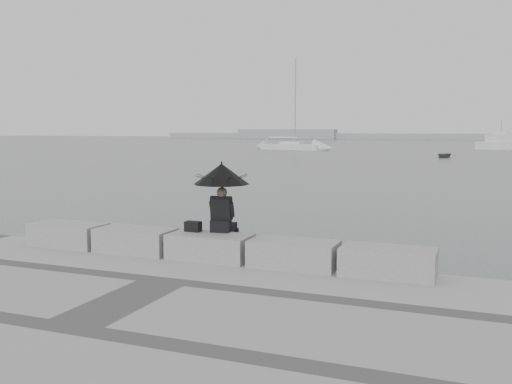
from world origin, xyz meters
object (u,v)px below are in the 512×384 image
at_px(sailboat_left, 291,146).
at_px(dinghy, 444,155).
at_px(seated_person, 221,182).
at_px(motor_cruiser, 507,143).

bearing_deg(sailboat_left, dinghy, -27.17).
bearing_deg(seated_person, sailboat_left, 98.32).
bearing_deg(seated_person, motor_cruiser, 75.65).
relative_size(seated_person, sailboat_left, 0.11).
height_order(sailboat_left, dinghy, sailboat_left).
xyz_separation_m(seated_person, dinghy, (0.93, 53.06, -1.73)).
bearing_deg(motor_cruiser, dinghy, -99.24).
xyz_separation_m(sailboat_left, motor_cruiser, (28.49, 12.76, 0.38)).
distance_m(motor_cruiser, dinghy, 27.81).
relative_size(motor_cruiser, dinghy, 2.76).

